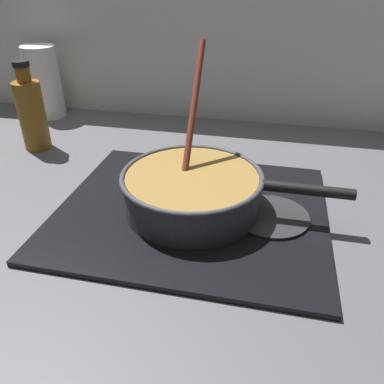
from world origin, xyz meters
The scene contains 8 objects.
ground centered at (0.00, 0.00, -0.02)m, with size 2.40×1.60×0.04m, color #4C4C51.
backsplash_wall centered at (0.00, 0.79, 0.28)m, with size 2.40×0.02×0.55m, color silver.
hob_plate centered at (-0.05, 0.20, 0.01)m, with size 0.56×0.48×0.01m, color black.
burner_ring centered at (-0.05, 0.20, 0.02)m, with size 0.18×0.18×0.01m, color #592D0C.
spare_burner centered at (0.12, 0.20, 0.01)m, with size 0.16×0.16×0.01m, color #262628.
cooking_pan centered at (-0.04, 0.20, 0.06)m, with size 0.46×0.33×0.31m.
paper_towel_roll centered at (-0.67, 0.69, 0.12)m, with size 0.11×0.11×0.23m, color white.
oil_bottle centered at (-0.55, 0.43, 0.10)m, with size 0.07×0.07×0.24m.
Camera 1 is at (0.10, -0.47, 0.46)m, focal length 35.85 mm.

